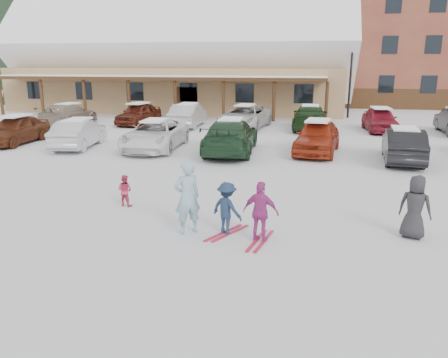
% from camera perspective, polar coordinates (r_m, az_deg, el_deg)
% --- Properties ---
extents(ground, '(160.00, 160.00, 0.00)m').
position_cam_1_polar(ground, '(11.27, -2.49, -6.14)').
color(ground, white).
rests_on(ground, ground).
extents(day_lodge, '(29.12, 12.50, 10.38)m').
position_cam_1_polar(day_lodge, '(39.86, -5.90, 14.77)').
color(day_lodge, tan).
rests_on(day_lodge, ground).
extents(alpine_hotel, '(31.48, 14.01, 21.48)m').
position_cam_1_polar(alpine_hotel, '(49.84, 26.17, 18.84)').
color(alpine_hotel, brown).
rests_on(alpine_hotel, ground).
extents(lamp_post, '(0.50, 0.25, 5.63)m').
position_cam_1_polar(lamp_post, '(34.35, 16.21, 13.02)').
color(lamp_post, black).
rests_on(lamp_post, ground).
extents(conifer_0, '(4.40, 4.40, 10.20)m').
position_cam_1_polar(conifer_0, '(49.31, -25.24, 15.54)').
color(conifer_0, black).
rests_on(conifer_0, ground).
extents(conifer_2, '(5.28, 5.28, 12.24)m').
position_cam_1_polar(conifer_2, '(61.56, -21.77, 16.58)').
color(conifer_2, black).
rests_on(conifer_2, ground).
extents(conifer_3, '(3.96, 3.96, 9.18)m').
position_cam_1_polar(conifer_3, '(54.34, 15.33, 15.62)').
color(conifer_3, black).
rests_on(conifer_3, ground).
extents(adult_skier, '(0.79, 0.75, 1.82)m').
position_cam_1_polar(adult_skier, '(10.57, -4.83, -2.40)').
color(adult_skier, '#86ADC1').
rests_on(adult_skier, ground).
extents(toddler_red, '(0.51, 0.43, 0.93)m').
position_cam_1_polar(toddler_red, '(13.00, -12.82, -1.45)').
color(toddler_red, '#C03152').
rests_on(toddler_red, ground).
extents(child_navy, '(0.97, 0.83, 1.30)m').
position_cam_1_polar(child_navy, '(10.55, 0.38, -3.86)').
color(child_navy, '#1A2B46').
rests_on(child_navy, ground).
extents(skis_child_navy, '(0.85, 1.32, 0.03)m').
position_cam_1_polar(skis_child_navy, '(10.77, 0.37, -7.07)').
color(skis_child_navy, '#B61A39').
rests_on(skis_child_navy, ground).
extents(child_magenta, '(0.90, 0.51, 1.45)m').
position_cam_1_polar(child_magenta, '(10.10, 4.83, -4.34)').
color(child_magenta, '#AD3285').
rests_on(child_magenta, ground).
extents(skis_child_magenta, '(0.47, 1.41, 0.03)m').
position_cam_1_polar(skis_child_magenta, '(10.36, 4.74, -8.06)').
color(skis_child_magenta, '#B61A39').
rests_on(skis_child_magenta, ground).
extents(bystander_dark, '(0.89, 0.75, 1.54)m').
position_cam_1_polar(bystander_dark, '(11.23, 23.69, -3.37)').
color(bystander_dark, '#28282B').
rests_on(bystander_dark, ground).
extents(parked_car_0, '(1.75, 4.22, 1.43)m').
position_cam_1_polar(parked_car_0, '(24.91, -25.54, 5.84)').
color(parked_car_0, '#5C2A15').
rests_on(parked_car_0, ground).
extents(parked_car_1, '(2.06, 4.37, 1.39)m').
position_cam_1_polar(parked_car_1, '(22.57, -18.47, 5.66)').
color(parked_car_1, '#B5B6BB').
rests_on(parked_car_1, ground).
extents(parked_car_2, '(2.54, 5.14, 1.40)m').
position_cam_1_polar(parked_car_2, '(21.27, -8.96, 5.74)').
color(parked_car_2, white).
rests_on(parked_car_2, ground).
extents(parked_car_3, '(2.41, 5.45, 1.56)m').
position_cam_1_polar(parked_car_3, '(20.14, 0.89, 5.63)').
color(parked_car_3, '#1E3E25').
rests_on(parked_car_3, ground).
extents(parked_car_4, '(2.39, 4.66, 1.52)m').
position_cam_1_polar(parked_car_4, '(20.53, 12.08, 5.42)').
color(parked_car_4, '#A53016').
rests_on(parked_car_4, ground).
extents(parked_car_5, '(1.89, 4.39, 1.41)m').
position_cam_1_polar(parked_car_5, '(19.81, 22.37, 4.11)').
color(parked_car_5, black).
rests_on(parked_car_5, ground).
extents(parked_car_7, '(2.20, 4.95, 1.41)m').
position_cam_1_polar(parked_car_7, '(31.12, -19.64, 7.96)').
color(parked_car_7, gray).
rests_on(parked_car_7, ground).
extents(parked_car_8, '(2.20, 4.37, 1.43)m').
position_cam_1_polar(parked_car_8, '(30.12, -11.09, 8.36)').
color(parked_car_8, '#5A2013').
rests_on(parked_car_8, ground).
extents(parked_car_9, '(1.68, 4.55, 1.49)m').
position_cam_1_polar(parked_car_9, '(28.57, -4.70, 8.30)').
color(parked_car_9, '#B2B1B7').
rests_on(parked_car_9, ground).
extents(parked_car_10, '(3.13, 5.60, 1.48)m').
position_cam_1_polar(parked_car_10, '(27.76, 2.76, 8.12)').
color(parked_car_10, silver).
rests_on(parked_car_10, ground).
extents(parked_car_11, '(2.11, 5.16, 1.49)m').
position_cam_1_polar(parked_car_11, '(27.75, 11.16, 7.88)').
color(parked_car_11, '#173314').
rests_on(parked_car_11, ground).
extents(parked_car_12, '(1.93, 4.29, 1.43)m').
position_cam_1_polar(parked_car_12, '(28.13, 19.70, 7.31)').
color(parked_car_12, maroon).
rests_on(parked_car_12, ground).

